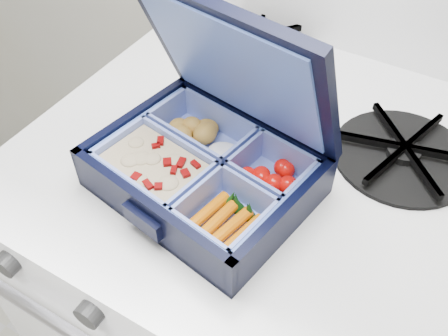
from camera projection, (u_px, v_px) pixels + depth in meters
The scene contains 5 objects.
stove at pixel (258, 306), 1.05m from camera, with size 0.64×0.64×0.97m, color white, non-canonical shape.
bento_box at pixel (204, 172), 0.62m from camera, with size 0.25×0.20×0.06m, color black, non-canonical shape.
burner_grate at pixel (404, 150), 0.67m from camera, with size 0.19×0.19×0.03m, color black.
burner_grate_rear at pixel (260, 40), 0.86m from camera, with size 0.18×0.18×0.02m, color black.
fork at pixel (324, 139), 0.70m from camera, with size 0.02×0.18×0.01m, color silver, non-canonical shape.
Camera 1 is at (0.26, 1.18, 1.45)m, focal length 40.00 mm.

